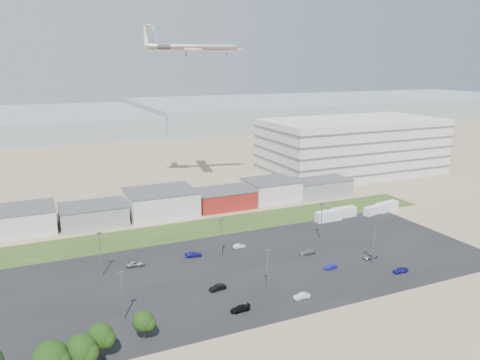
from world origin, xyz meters
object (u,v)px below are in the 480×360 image
box_trailer_a (328,216)px  parked_car_2 (400,270)px  parked_car_1 (331,267)px  parked_car_3 (240,309)px  parked_car_4 (218,288)px  airliner (193,47)px  parked_car_0 (370,256)px  parked_car_13 (302,296)px  parked_car_11 (239,246)px  parked_car_12 (307,252)px  parked_car_10 (104,340)px  parked_car_9 (135,264)px  parked_car_6 (193,254)px

box_trailer_a → parked_car_2: box_trailer_a is taller
parked_car_1 → parked_car_3: parked_car_3 is taller
box_trailer_a → parked_car_4: (-49.89, -29.77, -1.00)m
box_trailer_a → airliner: 82.75m
parked_car_0 → parked_car_13: size_ratio=1.10×
parked_car_11 → parked_car_12: 18.47m
box_trailer_a → parked_car_3: box_trailer_a is taller
airliner → parked_car_11: size_ratio=11.87×
box_trailer_a → parked_car_10: size_ratio=1.97×
parked_car_2 → parked_car_4: parked_car_2 is taller
parked_car_4 → parked_car_10: 28.16m
parked_car_1 → parked_car_12: size_ratio=0.79×
parked_car_13 → parked_car_3: bearing=-93.2°
airliner → parked_car_3: bearing=-92.8°
airliner → parked_car_11: bearing=-88.0°
box_trailer_a → parked_car_11: (-35.41, -9.17, -1.08)m
parked_car_3 → parked_car_13: (14.21, -0.56, 0.01)m
parked_car_3 → parked_car_13: size_ratio=1.13×
airliner → parked_car_9: airliner is taller
parked_car_0 → parked_car_13: (-27.33, -11.22, 0.04)m
parked_car_0 → parked_car_11: parked_car_11 is taller
airliner → parked_car_9: 95.28m
box_trailer_a → parked_car_11: size_ratio=2.54×
parked_car_2 → parked_car_10: 69.65m
parked_car_0 → parked_car_3: size_ratio=0.98×
parked_car_4 → parked_car_9: (-14.00, 20.33, 0.01)m
parked_car_11 → parked_car_12: size_ratio=0.81×
airliner → parked_car_0: airliner is taller
parked_car_6 → parked_car_11: parked_car_6 is taller
parked_car_10 → parked_car_11: (40.65, 31.01, -0.08)m
box_trailer_a → parked_car_12: size_ratio=2.05×
parked_car_2 → parked_car_6: (-42.37, 29.60, -0.01)m
parked_car_13 → parked_car_9: bearing=-138.1°
parked_car_12 → parked_car_13: parked_car_12 is taller
parked_car_4 → parked_car_6: (1.12, 20.01, 0.00)m
parked_car_0 → parked_car_6: size_ratio=0.92×
parked_car_2 → parked_car_12: size_ratio=0.90×
airliner → parked_car_13: bearing=-84.8°
parked_car_3 → parked_car_10: parked_car_10 is taller
parked_car_4 → parked_car_0: bearing=82.9°
airliner → parked_car_12: airliner is taller
parked_car_10 → parked_car_11: 51.13m
parked_car_1 → parked_car_11: parked_car_11 is taller
box_trailer_a → parked_car_10: (-76.06, -40.17, -1.00)m
parked_car_9 → parked_car_12: bearing=-96.7°
airliner → parked_car_0: size_ratio=10.03×
parked_car_4 → parked_car_10: parked_car_10 is taller
parked_car_1 → parked_car_2: bearing=53.1°
box_trailer_a → parked_car_0: 30.44m
parked_car_11 → parked_car_13: 31.53m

